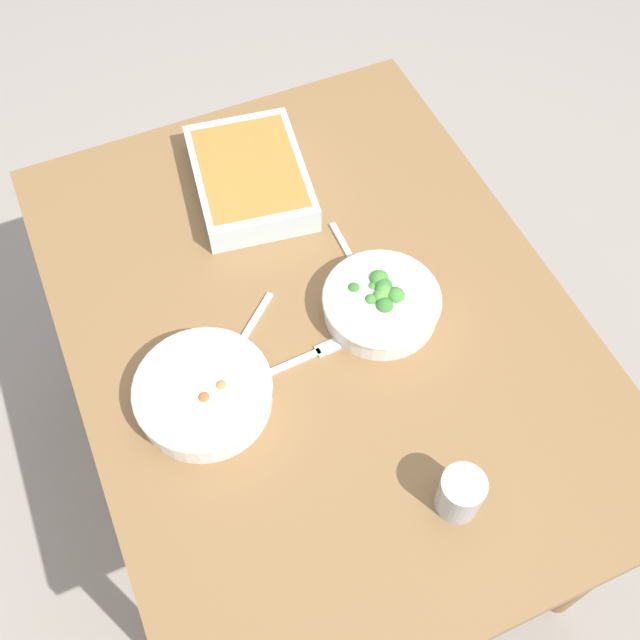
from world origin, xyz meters
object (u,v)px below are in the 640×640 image
at_px(stew_bowl, 204,393).
at_px(broccoli_bowl, 381,302).
at_px(fork_on_table, 301,359).
at_px(spoon_by_stew, 242,340).
at_px(baking_dish, 251,176).
at_px(spoon_by_broccoli, 355,265).
at_px(drink_cup, 460,494).

bearing_deg(stew_bowl, broccoli_bowl, -82.77).
height_order(stew_bowl, fork_on_table, stew_bowl).
relative_size(stew_bowl, spoon_by_stew, 1.64).
xyz_separation_m(stew_bowl, fork_on_table, (0.01, -0.18, -0.03)).
height_order(stew_bowl, baking_dish, same).
height_order(stew_bowl, spoon_by_broccoli, stew_bowl).
xyz_separation_m(drink_cup, spoon_by_broccoli, (0.49, -0.05, -0.03)).
bearing_deg(broccoli_bowl, fork_on_table, 101.75).
bearing_deg(fork_on_table, stew_bowl, 92.86).
bearing_deg(stew_bowl, fork_on_table, -87.14).
relative_size(baking_dish, spoon_by_stew, 2.29).
bearing_deg(drink_cup, spoon_by_stew, 26.50).
distance_m(drink_cup, spoon_by_stew, 0.47).
distance_m(stew_bowl, spoon_by_broccoli, 0.39).
bearing_deg(stew_bowl, spoon_by_stew, -48.68).
distance_m(spoon_by_stew, spoon_by_broccoli, 0.27).
xyz_separation_m(broccoli_bowl, fork_on_table, (-0.04, 0.17, -0.03)).
relative_size(stew_bowl, drink_cup, 2.78).
xyz_separation_m(stew_bowl, drink_cup, (-0.33, -0.31, 0.01)).
bearing_deg(stew_bowl, spoon_by_broccoli, -66.33).
xyz_separation_m(stew_bowl, broccoli_bowl, (0.05, -0.36, -0.00)).
relative_size(drink_cup, spoon_by_stew, 0.59).
height_order(broccoli_bowl, fork_on_table, broccoli_bowl).
height_order(baking_dish, drink_cup, drink_cup).
xyz_separation_m(broccoli_bowl, spoon_by_broccoli, (0.11, -0.00, -0.03)).
bearing_deg(fork_on_table, spoon_by_stew, 46.94).
height_order(stew_bowl, drink_cup, drink_cup).
distance_m(stew_bowl, fork_on_table, 0.18).
height_order(stew_bowl, spoon_by_stew, stew_bowl).
xyz_separation_m(stew_bowl, spoon_by_broccoli, (0.16, -0.36, -0.03)).
bearing_deg(broccoli_bowl, spoon_by_stew, 80.74).
xyz_separation_m(broccoli_bowl, spoon_by_stew, (0.04, 0.26, -0.03)).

